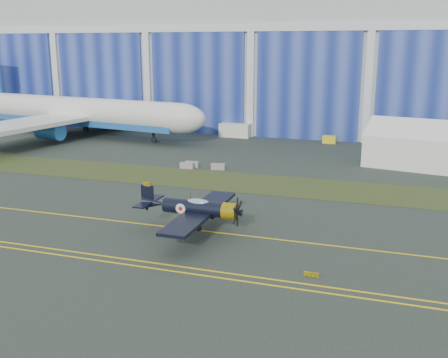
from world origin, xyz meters
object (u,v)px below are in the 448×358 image
(tent, at_px, (422,142))
(shipping_container, at_px, (235,130))
(jetliner, at_px, (79,81))
(tug, at_px, (329,139))
(warbird, at_px, (194,208))

(tent, bearing_deg, shipping_container, 166.32)
(tent, bearing_deg, jetliner, -175.73)
(shipping_container, relative_size, tug, 2.52)
(warbird, xyz_separation_m, shipping_container, (-12.44, 53.43, -1.29))
(jetliner, height_order, tent, jetliner)
(warbird, distance_m, tent, 43.61)
(warbird, relative_size, jetliner, 0.20)
(jetliner, height_order, tug, jetliner)
(tent, height_order, shipping_container, tent)
(jetliner, distance_m, shipping_container, 31.87)
(tent, distance_m, tug, 21.09)
(warbird, relative_size, shipping_container, 2.30)
(tent, distance_m, shipping_container, 37.09)
(warbird, height_order, jetliner, jetliner)
(tug, bearing_deg, shipping_container, 178.56)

